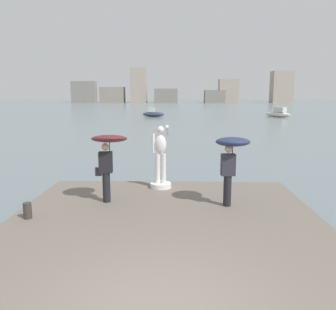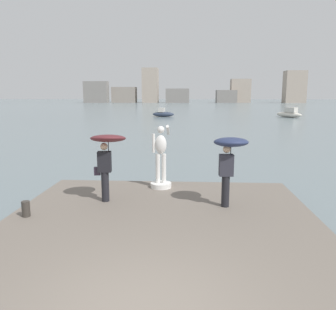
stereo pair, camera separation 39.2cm
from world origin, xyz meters
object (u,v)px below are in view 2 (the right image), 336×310
object	(u,v)px
onlooker_right	(229,152)
mooring_bollard	(26,209)
boat_far	(289,114)
statue_white_figure	(161,163)
boat_mid	(163,114)
onlooker_left	(107,149)

from	to	relation	value
onlooker_right	mooring_bollard	bearing A→B (deg)	-167.65
boat_far	statue_white_figure	bearing A→B (deg)	-111.02
statue_white_figure	boat_mid	bearing A→B (deg)	94.22
statue_white_figure	mooring_bollard	world-z (taller)	statue_white_figure
mooring_bollard	boat_far	size ratio (longest dim) A/B	0.08
statue_white_figure	boat_mid	distance (m)	42.57
statue_white_figure	onlooker_right	distance (m)	2.82
boat_mid	boat_far	world-z (taller)	boat_far
onlooker_right	mooring_bollard	world-z (taller)	onlooker_right
onlooker_left	boat_mid	bearing A→B (deg)	92.22
boat_mid	boat_far	distance (m)	19.30
onlooker_right	boat_mid	bearing A→B (deg)	96.66
onlooker_left	mooring_bollard	distance (m)	2.66
onlooker_right	boat_mid	size ratio (longest dim) A/B	0.55
onlooker_left	onlooker_right	world-z (taller)	onlooker_left
statue_white_figure	boat_far	size ratio (longest dim) A/B	0.43
onlooker_right	onlooker_left	bearing A→B (deg)	175.45
onlooker_right	mooring_bollard	size ratio (longest dim) A/B	4.84
onlooker_left	boat_mid	xyz separation A→B (m)	(-1.71, 44.00, -1.47)
onlooker_left	boat_far	bearing A→B (deg)	68.04
mooring_bollard	boat_mid	world-z (taller)	boat_mid
boat_far	boat_mid	bearing A→B (deg)	178.84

